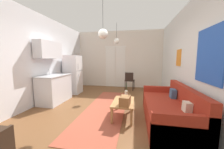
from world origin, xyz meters
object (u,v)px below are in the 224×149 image
refrigerator (73,75)px  accent_chair (129,80)px  pendant_lamp_near (103,34)px  handbag (125,101)px  bamboo_vase (126,95)px  coffee_table (123,103)px  couch (170,111)px  pendant_lamp_far (117,41)px

refrigerator → accent_chair: refrigerator is taller
accent_chair → pendant_lamp_near: bearing=86.5°
handbag → pendant_lamp_near: pendant_lamp_near is taller
bamboo_vase → handbag: 0.45m
handbag → accent_chair: accent_chair is taller
coffee_table → refrigerator: 3.00m
pendant_lamp_near → handbag: bearing=-31.0°
couch → pendant_lamp_far: pendant_lamp_far is taller
pendant_lamp_near → accent_chair: bearing=78.8°
bamboo_vase → pendant_lamp_near: 1.66m
bamboo_vase → refrigerator: size_ratio=0.28×
handbag → pendant_lamp_near: size_ratio=0.35×
coffee_table → couch: bearing=-5.1°
couch → refrigerator: bearing=150.2°
bamboo_vase → handbag: (0.01, -0.45, -0.00)m
pendant_lamp_near → bamboo_vase: bearing=9.2°
pendant_lamp_near → pendant_lamp_far: same height
coffee_table → handbag: handbag is taller
coffee_table → pendant_lamp_near: 1.80m
handbag → pendant_lamp_far: bearing=103.4°
coffee_table → bamboo_vase: (0.05, 0.17, 0.17)m
couch → coffee_table: (-1.08, 0.10, 0.07)m
pendant_lamp_near → pendant_lamp_far: 2.00m
accent_chair → pendant_lamp_far: pendant_lamp_far is taller
couch → handbag: couch is taller
pendant_lamp_near → pendant_lamp_far: size_ratio=1.14×
refrigerator → couch: bearing=-29.8°
refrigerator → accent_chair: 2.54m
couch → refrigerator: refrigerator is taller
refrigerator → pendant_lamp_near: pendant_lamp_near is taller
accent_chair → couch: bearing=118.0°
coffee_table → bamboo_vase: bearing=72.0°
coffee_table → pendant_lamp_near: pendant_lamp_near is taller
coffee_table → accent_chair: accent_chair is taller
accent_chair → pendant_lamp_far: 1.90m
couch → pendant_lamp_near: pendant_lamp_near is taller
couch → pendant_lamp_far: (-1.58, 2.17, 1.89)m
refrigerator → pendant_lamp_far: bearing=6.9°
accent_chair → pendant_lamp_near: (-0.54, -2.73, 1.58)m
bamboo_vase → refrigerator: bearing=144.7°
coffee_table → bamboo_vase: size_ratio=2.02×
couch → accent_chair: size_ratio=2.49×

